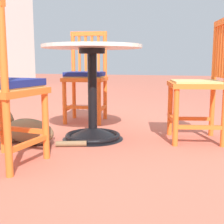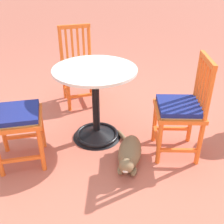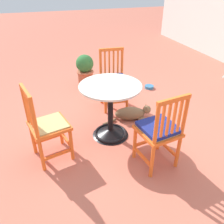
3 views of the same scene
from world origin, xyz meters
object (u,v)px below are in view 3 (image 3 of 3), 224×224
at_px(cafe_table, 110,117).
at_px(terracotta_planter, 85,70).
at_px(orange_chair_facing_out, 114,81).
at_px(tabby_cat, 132,113).
at_px(pet_water_bowl, 149,87).
at_px(orange_chair_near_fence, 47,126).
at_px(orange_chair_by_planter, 159,131).

xyz_separation_m(cafe_table, terracotta_planter, (-1.60, 0.02, 0.04)).
relative_size(orange_chair_facing_out, terracotta_planter, 1.47).
height_order(tabby_cat, pet_water_bowl, tabby_cat).
bearing_deg(orange_chair_near_fence, orange_chair_facing_out, 130.54).
bearing_deg(cafe_table, orange_chair_near_fence, -76.37).
distance_m(orange_chair_facing_out, tabby_cat, 0.59).
distance_m(cafe_table, terracotta_planter, 1.61).
relative_size(orange_chair_facing_out, pet_water_bowl, 5.36).
distance_m(orange_chair_by_planter, terracotta_planter, 2.30).
xyz_separation_m(orange_chair_facing_out, orange_chair_near_fence, (0.93, -1.08, -0.01)).
distance_m(orange_chair_facing_out, pet_water_bowl, 1.05).
distance_m(orange_chair_near_fence, terracotta_planter, 1.98).
height_order(tabby_cat, terracotta_planter, terracotta_planter).
height_order(orange_chair_near_fence, terracotta_planter, orange_chair_near_fence).
relative_size(terracotta_planter, pet_water_bowl, 3.65).
relative_size(cafe_table, pet_water_bowl, 4.47).
bearing_deg(terracotta_planter, pet_water_bowl, 68.78).
bearing_deg(terracotta_planter, tabby_cat, 16.98).
bearing_deg(cafe_table, tabby_cat, 122.73).
relative_size(cafe_table, orange_chair_near_fence, 0.83).
bearing_deg(pet_water_bowl, orange_chair_by_planter, -23.93).
bearing_deg(cafe_table, orange_chair_by_planter, 25.91).
relative_size(tabby_cat, terracotta_planter, 1.20).
relative_size(cafe_table, terracotta_planter, 1.23).
relative_size(orange_chair_facing_out, orange_chair_near_fence, 1.00).
xyz_separation_m(orange_chair_near_fence, pet_water_bowl, (-1.36, 1.94, -0.41)).
bearing_deg(orange_chair_near_fence, orange_chair_by_planter, 66.94).
bearing_deg(orange_chair_facing_out, pet_water_bowl, 116.98).
bearing_deg(orange_chair_by_planter, cafe_table, -154.09).
xyz_separation_m(cafe_table, pet_water_bowl, (-1.17, 1.14, -0.26)).
bearing_deg(orange_chair_facing_out, terracotta_planter, -163.15).
bearing_deg(orange_chair_by_planter, terracotta_planter, -172.39).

